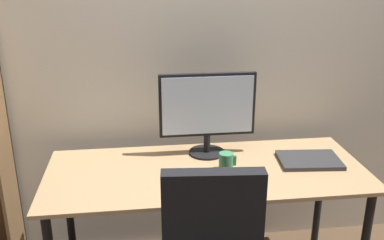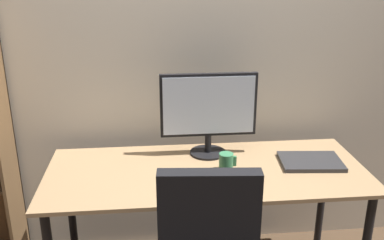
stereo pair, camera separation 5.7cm
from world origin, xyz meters
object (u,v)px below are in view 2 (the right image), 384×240
at_px(mouse, 253,176).
at_px(laptop, 311,162).
at_px(desk, 207,184).
at_px(keyboard, 208,182).
at_px(monitor, 209,109).
at_px(coffee_mug, 226,162).

bearing_deg(mouse, laptop, 30.93).
xyz_separation_m(desk, keyboard, (-0.01, -0.15, 0.09)).
bearing_deg(monitor, mouse, -61.13).
relative_size(desk, monitor, 3.15).
relative_size(monitor, keyboard, 1.81).
distance_m(keyboard, laptop, 0.60).
relative_size(keyboard, mouse, 3.02).
xyz_separation_m(keyboard, mouse, (0.23, 0.02, 0.01)).
height_order(desk, keyboard, keyboard).
height_order(desk, mouse, mouse).
bearing_deg(monitor, coffee_mug, -73.54).
distance_m(desk, coffee_mug, 0.16).
relative_size(monitor, coffee_mug, 5.52).
xyz_separation_m(monitor, coffee_mug, (0.06, -0.22, -0.21)).
distance_m(keyboard, mouse, 0.23).
relative_size(keyboard, coffee_mug, 3.06).
bearing_deg(coffee_mug, keyboard, -131.08).
height_order(monitor, mouse, monitor).
height_order(coffee_mug, laptop, coffee_mug).
bearing_deg(mouse, keyboard, -166.44).
relative_size(desk, coffee_mug, 17.39).
bearing_deg(desk, coffee_mug, -10.93).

